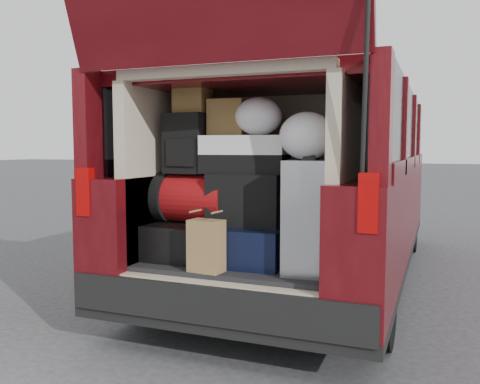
% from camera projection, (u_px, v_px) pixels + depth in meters
% --- Properties ---
extents(ground, '(80.00, 80.00, 0.00)m').
position_uv_depth(ground, '(234.00, 351.00, 3.23)').
color(ground, '#333335').
rests_on(ground, ground).
extents(minivan, '(1.90, 5.35, 2.77)m').
position_uv_depth(minivan, '(307.00, 187.00, 4.87)').
color(minivan, black).
rests_on(minivan, ground).
extents(load_floor, '(1.24, 1.05, 0.55)m').
position_uv_depth(load_floor, '(249.00, 297.00, 3.46)').
color(load_floor, black).
rests_on(load_floor, ground).
extents(black_hardshell, '(0.44, 0.60, 0.24)m').
position_uv_depth(black_hardshell, '(189.00, 239.00, 3.47)').
color(black_hardshell, black).
rests_on(black_hardshell, load_floor).
extents(navy_hardshell, '(0.47, 0.56, 0.24)m').
position_uv_depth(navy_hardshell, '(253.00, 244.00, 3.29)').
color(navy_hardshell, black).
rests_on(navy_hardshell, load_floor).
extents(silver_roller, '(0.32, 0.47, 0.67)m').
position_uv_depth(silver_roller, '(311.00, 216.00, 3.04)').
color(silver_roller, white).
rests_on(silver_roller, load_floor).
extents(kraft_bag, '(0.22, 0.15, 0.31)m').
position_uv_depth(kraft_bag, '(206.00, 246.00, 3.03)').
color(kraft_bag, olive).
rests_on(kraft_bag, load_floor).
extents(red_duffel, '(0.54, 0.38, 0.34)m').
position_uv_depth(red_duffel, '(195.00, 198.00, 3.43)').
color(red_duffel, '#9D0E10').
rests_on(red_duffel, black_hardshell).
extents(black_soft_case, '(0.49, 0.32, 0.33)m').
position_uv_depth(black_soft_case, '(246.00, 199.00, 3.28)').
color(black_soft_case, black).
rests_on(black_soft_case, navy_hardshell).
extents(backpack, '(0.29, 0.19, 0.40)m').
position_uv_depth(backpack, '(186.00, 143.00, 3.38)').
color(backpack, black).
rests_on(backpack, red_duffel).
extents(twotone_duffel, '(0.57, 0.32, 0.25)m').
position_uv_depth(twotone_duffel, '(245.00, 155.00, 3.29)').
color(twotone_duffel, white).
rests_on(twotone_duffel, black_soft_case).
extents(grocery_sack_lower, '(0.22, 0.18, 0.20)m').
position_uv_depth(grocery_sack_lower, '(193.00, 98.00, 3.39)').
color(grocery_sack_lower, brown).
rests_on(grocery_sack_lower, backpack).
extents(grocery_sack_upper, '(0.25, 0.21, 0.24)m').
position_uv_depth(grocery_sack_upper, '(228.00, 118.00, 3.35)').
color(grocery_sack_upper, brown).
rests_on(grocery_sack_upper, twotone_duffel).
extents(plastic_bag_center, '(0.31, 0.29, 0.24)m').
position_uv_depth(plastic_bag_center, '(259.00, 116.00, 3.24)').
color(plastic_bag_center, white).
rests_on(plastic_bag_center, twotone_duffel).
extents(plastic_bag_right, '(0.37, 0.35, 0.28)m').
position_uv_depth(plastic_bag_right, '(307.00, 136.00, 2.99)').
color(plastic_bag_right, white).
rests_on(plastic_bag_right, silver_roller).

